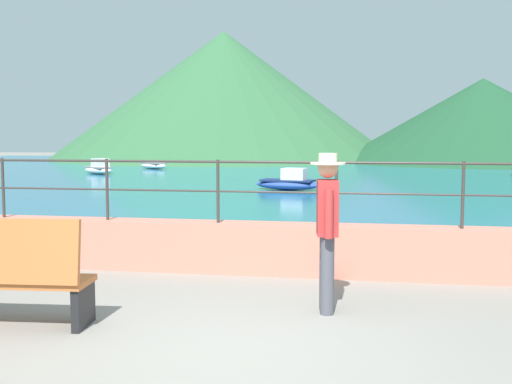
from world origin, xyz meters
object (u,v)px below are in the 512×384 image
at_px(boat_0, 153,165).
at_px(boat_5, 99,168).
at_px(bench_main, 3,273).
at_px(boat_1, 289,182).
at_px(person_walking, 327,224).

xyz_separation_m(boat_0, boat_5, (-1.09, -4.93, 0.07)).
distance_m(bench_main, boat_5, 24.53).
height_order(boat_0, boat_5, boat_5).
bearing_deg(boat_0, boat_1, -52.96).
bearing_deg(boat_0, bench_main, -73.60).
relative_size(boat_1, boat_5, 1.04).
distance_m(boat_0, boat_1, 15.31).
bearing_deg(bench_main, person_walking, 19.12).
relative_size(boat_0, boat_5, 1.00).
distance_m(bench_main, person_walking, 3.40).
bearing_deg(boat_1, bench_main, -94.02).
bearing_deg(boat_0, person_walking, -66.91).
bearing_deg(boat_1, boat_0, 127.04).
relative_size(person_walking, boat_1, 0.72).
relative_size(bench_main, boat_5, 0.75).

